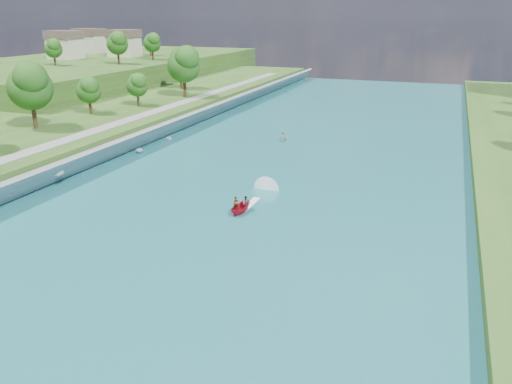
% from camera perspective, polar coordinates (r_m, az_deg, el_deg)
% --- Properties ---
extents(ground, '(260.00, 260.00, 0.00)m').
position_cam_1_polar(ground, '(51.80, -7.58, -5.98)').
color(ground, '#2D5119').
rests_on(ground, ground).
extents(river_water, '(55.00, 240.00, 0.10)m').
position_cam_1_polar(river_water, '(68.64, 0.30, 0.80)').
color(river_water, '#1A5F65').
rests_on(river_water, ground).
extents(ridge_west, '(60.00, 120.00, 9.00)m').
position_cam_1_polar(ridge_west, '(172.79, -17.21, 12.96)').
color(ridge_west, '#2D5119').
rests_on(ridge_west, ground).
extents(riprap_bank, '(3.79, 236.00, 4.05)m').
position_cam_1_polar(riprap_bank, '(80.23, -17.39, 3.99)').
color(riprap_bank, slate).
rests_on(riprap_bank, ground).
extents(riverside_path, '(3.00, 200.00, 0.10)m').
position_cam_1_polar(riverside_path, '(84.34, -20.93, 5.56)').
color(riverside_path, gray).
rests_on(riverside_path, berm_west).
extents(ridge_houses, '(29.50, 29.50, 8.40)m').
position_cam_1_polar(ridge_houses, '(179.84, -18.12, 15.93)').
color(ridge_houses, beige).
rests_on(ridge_houses, ridge_west).
extents(trees_ridge, '(20.22, 44.12, 10.36)m').
position_cam_1_polar(trees_ridge, '(156.06, -15.11, 15.89)').
color(trees_ridge, '#264612').
rests_on(trees_ridge, ridge_west).
extents(motorboat, '(3.60, 18.65, 2.09)m').
position_cam_1_polar(motorboat, '(60.56, -1.01, -1.21)').
color(motorboat, '#AA0D1F').
rests_on(motorboat, river_water).
extents(raft, '(2.36, 2.94, 1.51)m').
position_cam_1_polar(raft, '(93.15, 3.07, 6.11)').
color(raft, gray).
rests_on(raft, river_water).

